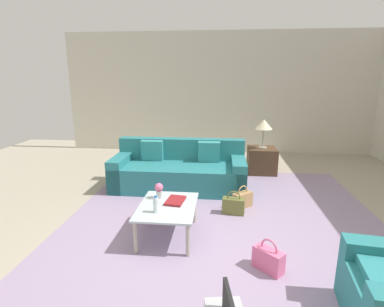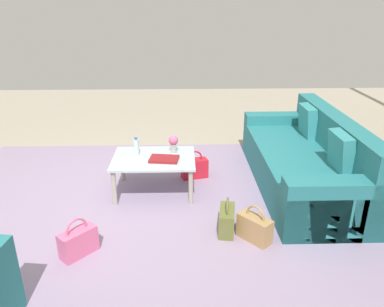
# 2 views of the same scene
# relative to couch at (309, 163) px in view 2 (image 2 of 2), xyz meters

# --- Properties ---
(ground_plane) EXTENTS (12.00, 12.00, 0.00)m
(ground_plane) POSITION_rel_couch_xyz_m (2.20, 0.60, -0.29)
(ground_plane) COLOR #A89E89
(area_rug) EXTENTS (5.20, 4.40, 0.01)m
(area_rug) POSITION_rel_couch_xyz_m (1.60, 0.80, -0.29)
(area_rug) COLOR #9984A3
(area_rug) RESTS_ON ground
(couch) EXTENTS (0.97, 2.35, 0.85)m
(couch) POSITION_rel_couch_xyz_m (0.00, 0.00, 0.00)
(couch) COLOR teal
(couch) RESTS_ON ground
(coffee_table) EXTENTS (0.92, 0.70, 0.42)m
(coffee_table) POSITION_rel_couch_xyz_m (1.80, 0.10, 0.07)
(coffee_table) COLOR silver
(coffee_table) RESTS_ON ground
(water_bottle) EXTENTS (0.06, 0.06, 0.20)m
(water_bottle) POSITION_rel_couch_xyz_m (2.00, -0.00, 0.22)
(water_bottle) COLOR silver
(water_bottle) RESTS_ON coffee_table
(coffee_table_book) EXTENTS (0.34, 0.25, 0.03)m
(coffee_table_book) POSITION_rel_couch_xyz_m (1.68, 0.18, 0.14)
(coffee_table_book) COLOR maroon
(coffee_table_book) RESTS_ON coffee_table
(flower_vase) EXTENTS (0.11, 0.11, 0.21)m
(flower_vase) POSITION_rel_couch_xyz_m (1.58, -0.05, 0.25)
(flower_vase) COLOR #B2B7BC
(flower_vase) RESTS_ON coffee_table
(handbag_olive) EXTENTS (0.19, 0.34, 0.36)m
(handbag_olive) POSITION_rel_couch_xyz_m (1.06, 0.94, -0.16)
(handbag_olive) COLOR olive
(handbag_olive) RESTS_ON ground
(handbag_red) EXTENTS (0.35, 0.22, 0.36)m
(handbag_red) POSITION_rel_couch_xyz_m (1.33, -0.25, -0.16)
(handbag_red) COLOR red
(handbag_red) RESTS_ON ground
(handbag_tan) EXTENTS (0.32, 0.33, 0.36)m
(handbag_tan) POSITION_rel_couch_xyz_m (0.83, 1.09, -0.16)
(handbag_tan) COLOR tan
(handbag_tan) RESTS_ON ground
(handbag_pink) EXTENTS (0.32, 0.33, 0.36)m
(handbag_pink) POSITION_rel_couch_xyz_m (2.38, 1.26, -0.16)
(handbag_pink) COLOR pink
(handbag_pink) RESTS_ON ground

